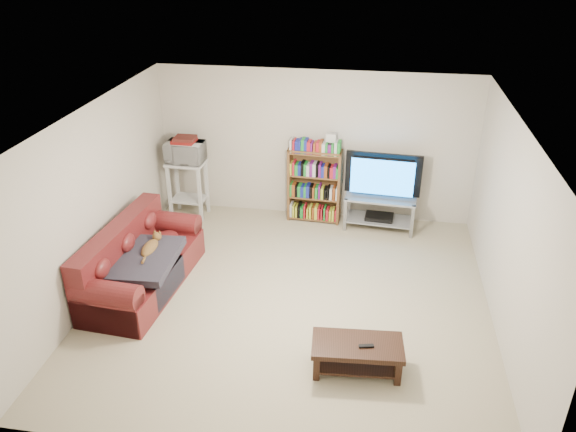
% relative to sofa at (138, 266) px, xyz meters
% --- Properties ---
extents(floor, '(5.00, 5.00, 0.00)m').
position_rel_sofa_xyz_m(floor, '(2.03, 0.01, -0.31)').
color(floor, '#BBAE8B').
rests_on(floor, ground).
extents(ceiling, '(5.00, 5.00, 0.00)m').
position_rel_sofa_xyz_m(ceiling, '(2.03, 0.01, 2.09)').
color(ceiling, white).
rests_on(ceiling, ground).
extents(wall_back, '(5.00, 0.00, 5.00)m').
position_rel_sofa_xyz_m(wall_back, '(2.03, 2.51, 0.89)').
color(wall_back, beige).
rests_on(wall_back, ground).
extents(wall_front, '(5.00, 0.00, 5.00)m').
position_rel_sofa_xyz_m(wall_front, '(2.03, -2.49, 0.89)').
color(wall_front, beige).
rests_on(wall_front, ground).
extents(wall_left, '(0.00, 5.00, 5.00)m').
position_rel_sofa_xyz_m(wall_left, '(-0.47, 0.01, 0.89)').
color(wall_left, beige).
rests_on(wall_left, ground).
extents(wall_right, '(0.00, 5.00, 5.00)m').
position_rel_sofa_xyz_m(wall_right, '(4.53, 0.01, 0.89)').
color(wall_right, beige).
rests_on(wall_right, ground).
extents(sofa, '(1.04, 2.12, 0.88)m').
position_rel_sofa_xyz_m(sofa, '(0.00, 0.00, 0.00)').
color(sofa, maroon).
rests_on(sofa, floor).
extents(blanket, '(0.80, 1.03, 0.18)m').
position_rel_sofa_xyz_m(blanket, '(0.17, -0.15, 0.21)').
color(blanket, '#2C2934').
rests_on(blanket, sofa).
extents(cat, '(0.27, 0.58, 0.17)m').
position_rel_sofa_xyz_m(cat, '(0.18, 0.03, 0.27)').
color(cat, brown).
rests_on(cat, sofa).
extents(coffee_table, '(1.00, 0.55, 0.35)m').
position_rel_sofa_xyz_m(coffee_table, '(2.93, -1.15, -0.07)').
color(coffee_table, black).
rests_on(coffee_table, floor).
extents(remote, '(0.16, 0.08, 0.02)m').
position_rel_sofa_xyz_m(remote, '(3.02, -1.19, 0.05)').
color(remote, black).
rests_on(remote, coffee_table).
extents(tv_stand, '(1.12, 0.57, 0.54)m').
position_rel_sofa_xyz_m(tv_stand, '(3.12, 2.16, 0.06)').
color(tv_stand, '#999EA3').
rests_on(tv_stand, floor).
extents(television, '(1.18, 0.24, 0.68)m').
position_rel_sofa_xyz_m(television, '(3.12, 2.16, 0.57)').
color(television, black).
rests_on(television, tv_stand).
extents(dvd_player, '(0.46, 0.34, 0.06)m').
position_rel_sofa_xyz_m(dvd_player, '(3.12, 2.16, -0.12)').
color(dvd_player, black).
rests_on(dvd_player, tv_stand).
extents(bookshelf, '(0.86, 0.31, 1.22)m').
position_rel_sofa_xyz_m(bookshelf, '(2.06, 2.28, 0.32)').
color(bookshelf, brown).
rests_on(bookshelf, floor).
extents(shelf_clutter, '(0.62, 0.20, 0.28)m').
position_rel_sofa_xyz_m(shelf_clutter, '(2.16, 2.28, 1.01)').
color(shelf_clutter, silver).
rests_on(shelf_clutter, bookshelf).
extents(microwave_stand, '(0.61, 0.46, 0.95)m').
position_rel_sofa_xyz_m(microwave_stand, '(0.01, 2.12, 0.30)').
color(microwave_stand, silver).
rests_on(microwave_stand, floor).
extents(microwave, '(0.60, 0.42, 0.32)m').
position_rel_sofa_xyz_m(microwave, '(0.01, 2.12, 0.80)').
color(microwave, silver).
rests_on(microwave, microwave_stand).
extents(game_boxes, '(0.36, 0.32, 0.05)m').
position_rel_sofa_xyz_m(game_boxes, '(0.01, 2.12, 0.99)').
color(game_boxes, maroon).
rests_on(game_boxes, microwave).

